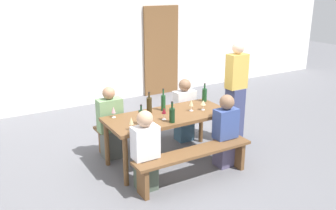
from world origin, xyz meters
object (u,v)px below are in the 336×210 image
wine_glass_1 (131,121)px  wine_glass_3 (164,111)px  wine_glass_4 (203,103)px  seated_guest_near_0 (146,152)px  wine_bottle_2 (141,117)px  wine_bottle_3 (149,105)px  seated_guest_near_1 (225,132)px  seated_guest_far_0 (110,125)px  wine_bottle_1 (172,115)px  wine_bottle_4 (204,95)px  standing_host (235,95)px  tasting_table (168,120)px  wine_glass_0 (113,110)px  wine_glass_2 (191,103)px  seated_guest_far_1 (184,112)px  wine_bottle_0 (163,102)px  wooden_door (161,51)px  bench_near (194,158)px  bench_far (147,125)px

wine_glass_1 → wine_glass_3: 0.58m
wine_glass_4 → seated_guest_near_0: 1.35m
wine_bottle_2 → wine_bottle_3: size_ratio=0.89×
wine_bottle_2 → seated_guest_near_1: size_ratio=0.26×
seated_guest_near_1 → seated_guest_far_0: bearing=50.8°
wine_bottle_1 → wine_bottle_4: size_ratio=1.01×
seated_guest_near_1 → standing_host: bearing=-48.1°
wine_bottle_1 → wine_glass_1: wine_bottle_1 is taller
wine_glass_4 → seated_guest_far_0: seated_guest_far_0 is taller
seated_guest_near_0 → standing_host: 2.10m
wine_bottle_1 → standing_host: standing_host is taller
tasting_table → wine_bottle_2: (-0.51, -0.16, 0.19)m
wine_bottle_2 → wine_glass_0: (-0.22, 0.45, 0.00)m
wine_glass_2 → seated_guest_far_1: bearing=66.4°
wine_bottle_0 → wine_glass_4: size_ratio=2.19×
wine_glass_1 → wine_glass_3: (0.57, 0.13, 0.00)m
wine_glass_1 → seated_guest_near_1: 1.44m
tasting_table → standing_host: standing_host is taller
wooden_door → standing_host: 3.20m
wine_bottle_2 → wine_glass_0: 0.50m
tasting_table → wine_bottle_0: size_ratio=5.41×
tasting_table → standing_host: size_ratio=1.09×
bench_near → wine_glass_3: wine_glass_3 is taller
wine_bottle_4 → wine_glass_1: size_ratio=1.63×
bench_near → seated_guest_far_0: size_ratio=1.54×
wine_bottle_2 → seated_guest_far_0: (-0.18, 0.70, -0.32)m
seated_guest_near_1 → seated_guest_near_0: bearing=90.0°
wine_bottle_1 → wine_glass_0: size_ratio=1.88×
wine_bottle_4 → standing_host: 0.53m
standing_host → seated_guest_near_1: bearing=41.9°
seated_guest_near_0 → seated_guest_near_1: seated_guest_near_1 is taller
wine_glass_3 → wine_glass_4: (0.72, 0.06, -0.02)m
wine_bottle_2 → seated_guest_near_0: size_ratio=0.26×
wine_bottle_3 → wine_glass_0: bearing=171.7°
wine_bottle_2 → standing_host: size_ratio=0.17×
wine_bottle_1 → standing_host: size_ratio=0.18×
bench_near → wine_bottle_3: 1.07m
wooden_door → wine_glass_0: bearing=-129.7°
wine_bottle_3 → wine_glass_0: size_ratio=1.98×
tasting_table → seated_guest_far_0: 0.90m
wine_bottle_0 → standing_host: (1.29, -0.14, -0.04)m
seated_guest_far_1 → standing_host: bearing=55.0°
wine_glass_0 → wine_bottle_0: bearing=-6.7°
wine_bottle_2 → wine_bottle_4: bearing=17.2°
wine_bottle_3 → wine_glass_1: (-0.52, -0.49, 0.00)m
wine_glass_2 → wine_glass_4: 0.19m
wine_glass_1 → seated_guest_far_1: 1.63m
wine_glass_4 → seated_guest_near_0: size_ratio=0.14×
wooden_door → wine_glass_2: size_ratio=11.93×
wooden_door → bench_far: size_ratio=1.20×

